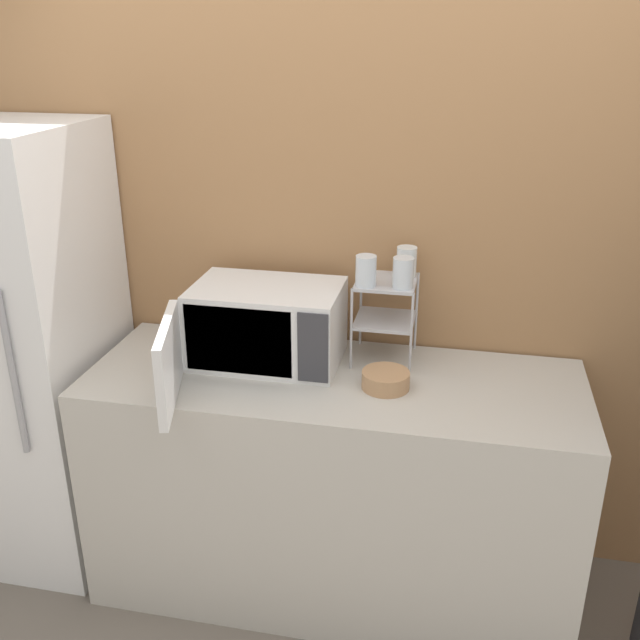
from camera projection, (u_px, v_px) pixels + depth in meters
The scene contains 9 objects.
wall_back at pixel (352, 253), 2.83m from camera, with size 8.00×0.06×2.60m.
counter at pixel (333, 484), 2.80m from camera, with size 1.83×0.69×0.94m.
microwave at pixel (262, 326), 2.69m from camera, with size 0.59×0.79×0.30m.
dish_rack at pixel (385, 303), 2.69m from camera, with size 0.23×0.24×0.32m.
glass_front_left at pixel (366, 271), 2.58m from camera, with size 0.08×0.08×0.11m.
glass_back_right at pixel (407, 262), 2.68m from camera, with size 0.08×0.08×0.11m.
glass_front_right at pixel (403, 273), 2.56m from camera, with size 0.08×0.08×0.11m.
bowl at pixel (386, 380), 2.54m from camera, with size 0.17×0.17×0.06m.
refrigerator at pixel (23, 353), 2.89m from camera, with size 0.66×0.68×1.82m.
Camera 1 is at (0.43, -1.96, 2.14)m, focal length 40.00 mm.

